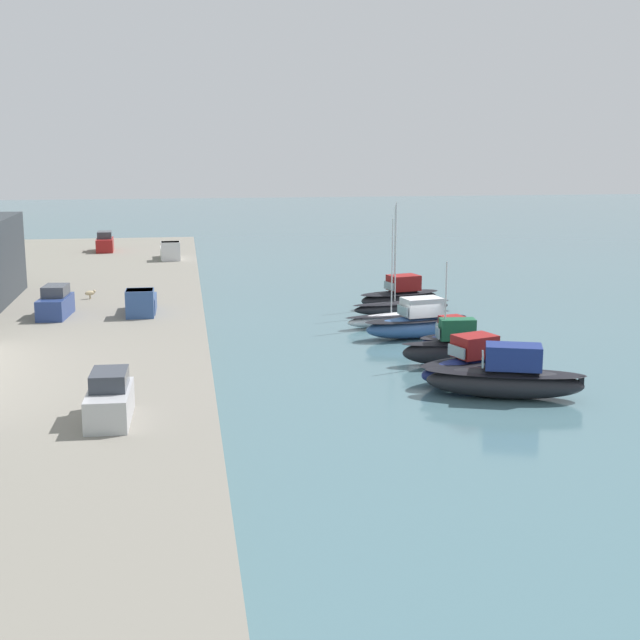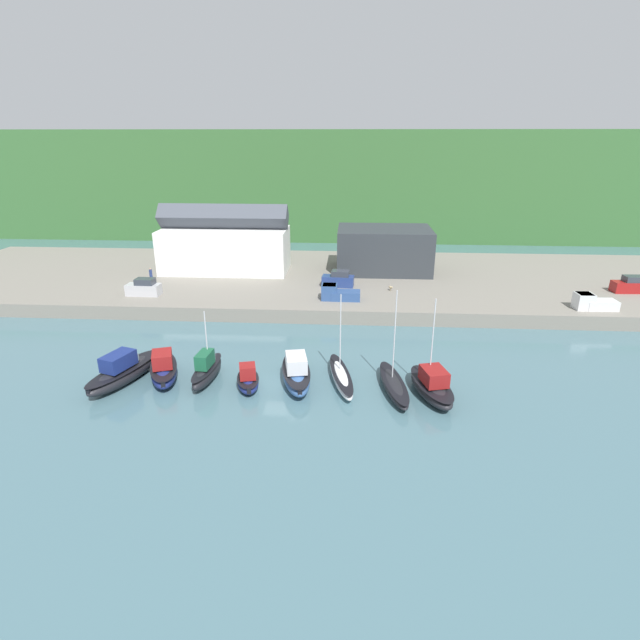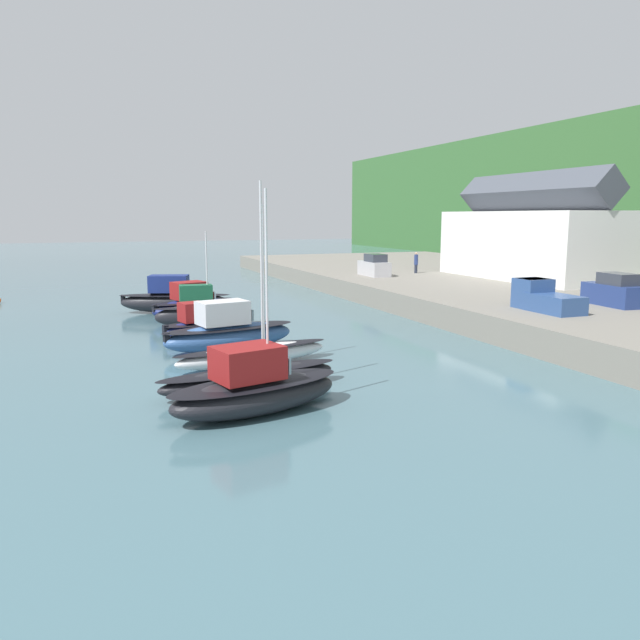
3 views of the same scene
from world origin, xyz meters
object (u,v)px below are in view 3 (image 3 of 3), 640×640
at_px(parked_car_2, 374,266).
at_px(moored_boat_6, 250,378).
at_px(moored_boat_2, 200,312).
at_px(person_on_quay, 416,262).
at_px(moored_boat_1, 193,305).
at_px(moored_boat_7, 255,389).
at_px(parked_car_0, 614,292).
at_px(moored_boat_4, 228,332).
at_px(pickup_truck_0, 543,297).
at_px(moored_boat_5, 253,354).
at_px(moored_boat_0, 174,299).
at_px(moored_boat_3, 195,326).

bearing_deg(parked_car_2, moored_boat_6, -122.88).
distance_m(moored_boat_2, person_on_quay, 28.97).
relative_size(moored_boat_1, moored_boat_7, 0.83).
bearing_deg(parked_car_0, moored_boat_1, 154.34).
bearing_deg(moored_boat_1, person_on_quay, 93.98).
xyz_separation_m(moored_boat_4, pickup_truck_0, (3.01, 19.22, 1.45)).
relative_size(pickup_truck_0, person_on_quay, 2.22).
relative_size(moored_boat_5, moored_boat_6, 0.96).
xyz_separation_m(moored_boat_0, moored_boat_2, (7.33, 0.73, -0.00)).
height_order(moored_boat_1, pickup_truck_0, pickup_truck_0).
bearing_deg(moored_boat_6, moored_boat_4, 164.48).
height_order(moored_boat_3, moored_boat_5, moored_boat_5).
bearing_deg(parked_car_0, pickup_truck_0, -174.49).
distance_m(moored_boat_1, parked_car_0, 29.17).
bearing_deg(moored_boat_0, person_on_quay, 124.26).
relative_size(moored_boat_0, moored_boat_4, 1.09).
bearing_deg(moored_boat_4, parked_car_2, 126.69).
bearing_deg(moored_boat_4, moored_boat_5, -5.61).
bearing_deg(moored_boat_0, moored_boat_1, 33.36).
xyz_separation_m(moored_boat_1, parked_car_2, (-9.50, 19.47, 1.59)).
relative_size(moored_boat_2, pickup_truck_0, 1.37).
distance_m(pickup_truck_0, person_on_quay, 26.24).
distance_m(moored_boat_6, moored_boat_7, 3.19).
distance_m(moored_boat_5, parked_car_2, 31.90).
bearing_deg(moored_boat_6, moored_boat_1, 168.18).
distance_m(moored_boat_4, person_on_quay, 33.64).
xyz_separation_m(moored_boat_6, moored_boat_7, (3.10, -0.63, 0.39)).
xyz_separation_m(moored_boat_2, parked_car_0, (10.98, 25.14, 1.50)).
height_order(moored_boat_5, moored_boat_6, moored_boat_6).
distance_m(moored_boat_5, moored_boat_7, 7.91).
bearing_deg(pickup_truck_0, parked_car_2, 89.94).
bearing_deg(parked_car_2, moored_boat_3, -138.42).
distance_m(moored_boat_5, person_on_quay, 36.18).
distance_m(moored_boat_2, moored_boat_7, 19.65).
height_order(moored_boat_3, pickup_truck_0, pickup_truck_0).
distance_m(moored_boat_2, parked_car_2, 23.87).
xyz_separation_m(moored_boat_7, parked_car_2, (-33.08, 21.13, 1.61)).
bearing_deg(pickup_truck_0, moored_boat_4, 171.74).
height_order(moored_boat_4, parked_car_2, parked_car_2).
bearing_deg(moored_boat_1, pickup_truck_0, 32.74).
bearing_deg(moored_boat_2, moored_boat_1, -177.42).
bearing_deg(moored_boat_7, parked_car_2, 133.17).
distance_m(moored_boat_0, moored_boat_5, 19.32).
bearing_deg(moored_boat_0, moored_boat_5, 22.04).
distance_m(moored_boat_1, moored_boat_7, 23.64).
relative_size(moored_boat_3, pickup_truck_0, 0.96).
bearing_deg(moored_boat_1, parked_car_0, 39.84).
bearing_deg(pickup_truck_0, parked_car_0, 0.89).
bearing_deg(pickup_truck_0, moored_boat_6, -164.15).
height_order(moored_boat_0, pickup_truck_0, pickup_truck_0).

